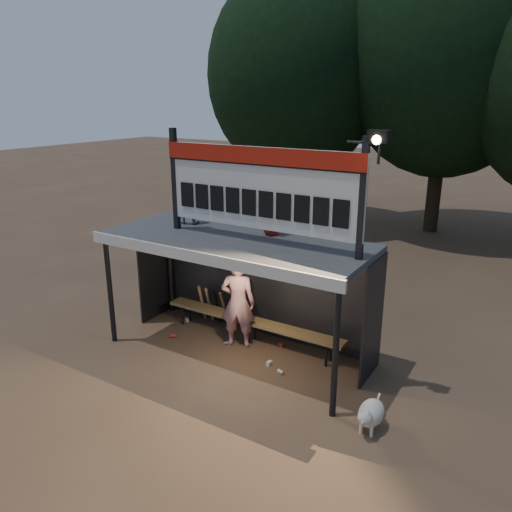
# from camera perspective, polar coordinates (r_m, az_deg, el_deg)

# --- Properties ---
(ground) EXTENTS (80.00, 80.00, 0.00)m
(ground) POSITION_cam_1_polar(r_m,az_deg,el_deg) (9.93, -2.23, -10.92)
(ground) COLOR #4E3727
(ground) RESTS_ON ground
(player) EXTENTS (0.79, 0.65, 1.86)m
(player) POSITION_cam_1_polar(r_m,az_deg,el_deg) (9.78, -2.07, -5.33)
(player) COLOR silver
(player) RESTS_ON ground
(child_a) EXTENTS (0.62, 0.56, 1.06)m
(child_a) POSITION_cam_1_polar(r_m,az_deg,el_deg) (10.11, -7.95, 6.68)
(child_a) COLOR gray
(child_a) RESTS_ON dugout_shelter
(child_b) EXTENTS (0.52, 0.51, 0.90)m
(child_b) POSITION_cam_1_polar(r_m,az_deg,el_deg) (9.17, 1.80, 5.19)
(child_b) COLOR #A62219
(child_b) RESTS_ON dugout_shelter
(dugout_shelter) EXTENTS (5.10, 2.08, 2.32)m
(dugout_shelter) POSITION_cam_1_polar(r_m,az_deg,el_deg) (9.38, -1.54, -0.37)
(dugout_shelter) COLOR #3C3B3E
(dugout_shelter) RESTS_ON ground
(scoreboard_assembly) EXTENTS (4.10, 0.27, 1.99)m
(scoreboard_assembly) POSITION_cam_1_polar(r_m,az_deg,el_deg) (8.53, 0.62, 8.04)
(scoreboard_assembly) COLOR black
(scoreboard_assembly) RESTS_ON dugout_shelter
(bench) EXTENTS (4.00, 0.35, 0.48)m
(bench) POSITION_cam_1_polar(r_m,az_deg,el_deg) (10.15, -0.52, -7.51)
(bench) COLOR olive
(bench) RESTS_ON ground
(tree_left) EXTENTS (6.46, 6.46, 9.27)m
(tree_left) POSITION_cam_1_polar(r_m,az_deg,el_deg) (19.39, 4.52, 19.94)
(tree_left) COLOR black
(tree_left) RESTS_ON ground
(tree_mid) EXTENTS (7.22, 7.22, 10.36)m
(tree_mid) POSITION_cam_1_polar(r_m,az_deg,el_deg) (19.17, 21.22, 20.85)
(tree_mid) COLOR black
(tree_mid) RESTS_ON ground
(dog) EXTENTS (0.36, 0.81, 0.49)m
(dog) POSITION_cam_1_polar(r_m,az_deg,el_deg) (7.94, 12.94, -17.15)
(dog) COLOR beige
(dog) RESTS_ON ground
(bats) EXTENTS (0.67, 0.35, 0.84)m
(bats) POSITION_cam_1_polar(r_m,az_deg,el_deg) (10.95, -4.92, -5.63)
(bats) COLOR #976A46
(bats) RESTS_ON ground
(litter) EXTENTS (2.96, 1.00, 0.08)m
(litter) POSITION_cam_1_polar(r_m,az_deg,el_deg) (10.11, -2.51, -10.13)
(litter) COLOR #AC2E1D
(litter) RESTS_ON ground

